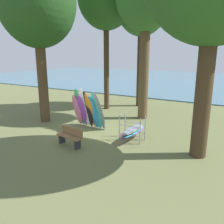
{
  "coord_description": "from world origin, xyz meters",
  "views": [
    {
      "loc": [
        7.4,
        -9.59,
        4.1
      ],
      "look_at": [
        1.35,
        0.61,
        1.1
      ],
      "focal_mm": 36.57,
      "sensor_mm": 36.0,
      "label": 1
    }
  ],
  "objects_px": {
    "tree_far_right_back": "(142,7)",
    "park_bench": "(70,136)",
    "tree_foreground_left": "(37,3)",
    "leaning_board_pile": "(88,110)",
    "board_storage_rack": "(133,130)"
  },
  "relations": [
    {
      "from": "tree_far_right_back",
      "to": "park_bench",
      "type": "distance_m",
      "value": 11.77
    },
    {
      "from": "leaning_board_pile",
      "to": "board_storage_rack",
      "type": "distance_m",
      "value": 3.11
    },
    {
      "from": "board_storage_rack",
      "to": "park_bench",
      "type": "height_order",
      "value": "board_storage_rack"
    },
    {
      "from": "tree_foreground_left",
      "to": "leaning_board_pile",
      "type": "distance_m",
      "value": 6.64
    },
    {
      "from": "tree_foreground_left",
      "to": "park_bench",
      "type": "relative_size",
      "value": 6.56
    },
    {
      "from": "tree_foreground_left",
      "to": "park_bench",
      "type": "xyz_separation_m",
      "value": [
        3.99,
        -2.24,
        -6.44
      ]
    },
    {
      "from": "tree_far_right_back",
      "to": "leaning_board_pile",
      "type": "relative_size",
      "value": 4.23
    },
    {
      "from": "tree_far_right_back",
      "to": "park_bench",
      "type": "relative_size",
      "value": 6.77
    },
    {
      "from": "park_bench",
      "to": "tree_far_right_back",
      "type": "bearing_deg",
      "value": 94.48
    },
    {
      "from": "tree_foreground_left",
      "to": "leaning_board_pile",
      "type": "bearing_deg",
      "value": 5.26
    },
    {
      "from": "tree_foreground_left",
      "to": "park_bench",
      "type": "height_order",
      "value": "tree_foreground_left"
    },
    {
      "from": "tree_far_right_back",
      "to": "leaning_board_pile",
      "type": "bearing_deg",
      "value": -90.86
    },
    {
      "from": "tree_far_right_back",
      "to": "park_bench",
      "type": "bearing_deg",
      "value": -85.52
    },
    {
      "from": "tree_foreground_left",
      "to": "park_bench",
      "type": "bearing_deg",
      "value": -29.31
    },
    {
      "from": "leaning_board_pile",
      "to": "board_storage_rack",
      "type": "xyz_separation_m",
      "value": [
        3.02,
        -0.45,
        -0.55
      ]
    }
  ]
}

